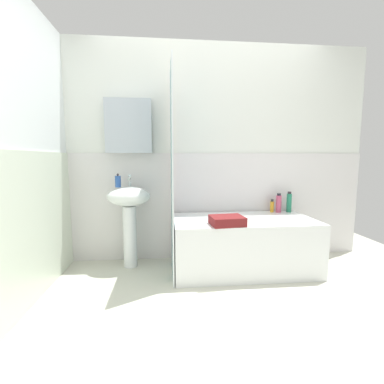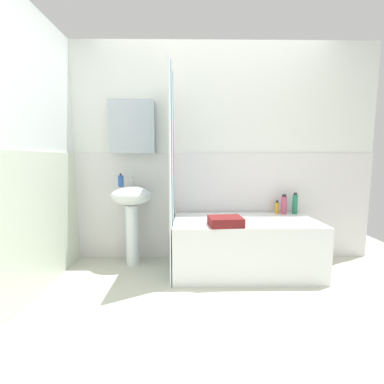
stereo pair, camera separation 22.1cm
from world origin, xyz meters
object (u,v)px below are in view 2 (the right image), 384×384
Objects in this scene: sink at (132,208)px; body_wash_bottle at (284,205)px; towel_folded at (226,221)px; soap_dispenser at (121,181)px; shampoo_bottle at (277,207)px; lotion_bottle at (295,204)px; bathtub at (244,245)px.

sink is 3.93× the size of body_wash_bottle.
body_wash_bottle is 0.89m from towel_folded.
soap_dispenser is 1.17m from towel_folded.
shampoo_bottle is 0.49× the size of towel_folded.
lotion_bottle is 0.99m from towel_folded.
lotion_bottle is at bearing -0.65° from body_wash_bottle.
lotion_bottle is (1.78, 0.10, 0.02)m from sink.
sink is at bearing 171.38° from bathtub.
bathtub is 0.46m from towel_folded.
sink is 1.23m from bathtub.
body_wash_bottle reaches higher than shampoo_bottle.
shampoo_bottle is at bearing 174.05° from lotion_bottle.
shampoo_bottle reaches higher than towel_folded.
body_wash_bottle is (0.49, 0.28, 0.37)m from bathtub.
soap_dispenser is 1.78m from body_wash_bottle.
bathtub is 6.04× the size of lotion_bottle.
bathtub is 0.67m from body_wash_bottle.
soap_dispenser is at bearing -175.57° from shampoo_bottle.
body_wash_bottle is (-0.12, 0.00, -0.01)m from lotion_bottle.
towel_folded is (-0.65, -0.54, -0.03)m from shampoo_bottle.
sink is 1.66m from body_wash_bottle.
soap_dispenser is at bearing 158.40° from towel_folded.
lotion_bottle is at bearing 31.96° from towel_folded.
towel_folded is at bearing -24.39° from sink.
sink reaches higher than towel_folded.
sink reaches higher than bathtub.
body_wash_bottle is at bearing 29.48° from bathtub.
lotion_bottle reaches higher than body_wash_bottle.
towel_folded is at bearing -140.00° from shampoo_bottle.
sink is 0.31m from soap_dispenser.
soap_dispenser is 1.43m from bathtub.
soap_dispenser reaches higher than towel_folded.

